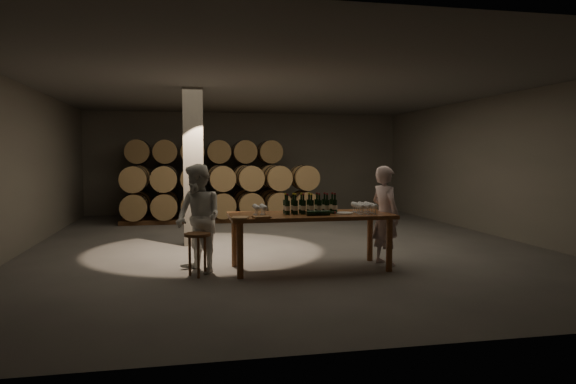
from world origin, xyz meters
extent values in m
plane|color=#524F4D|center=(0.00, 0.00, 0.00)|extent=(12.00, 12.00, 0.00)
plane|color=#605E59|center=(0.00, 0.00, 3.20)|extent=(12.00, 12.00, 0.00)
plane|color=#6B665B|center=(0.00, 6.00, 1.60)|extent=(10.00, 0.00, 10.00)
plane|color=#6B665B|center=(0.00, -6.00, 1.60)|extent=(10.00, 0.00, 10.00)
plane|color=#6B665B|center=(-5.00, 0.00, 1.60)|extent=(0.00, 12.00, 12.00)
plane|color=#6B665B|center=(5.00, 0.00, 1.60)|extent=(0.00, 12.00, 12.00)
cube|color=slate|center=(-1.80, 0.20, 1.60)|extent=(0.40, 0.40, 3.20)
cylinder|color=brown|center=(-1.18, -2.93, 0.42)|extent=(0.10, 0.10, 0.84)
cylinder|color=brown|center=(1.18, -2.93, 0.42)|extent=(0.10, 0.10, 0.84)
cylinder|color=brown|center=(-1.18, -2.07, 0.42)|extent=(0.10, 0.10, 0.84)
cylinder|color=brown|center=(1.18, -2.07, 0.42)|extent=(0.10, 0.10, 0.84)
cube|color=brown|center=(0.00, -2.50, 0.87)|extent=(2.60, 1.10, 0.06)
cube|color=brown|center=(-1.35, 4.90, 0.06)|extent=(4.70, 0.10, 0.12)
cube|color=brown|center=(-1.35, 5.50, 0.06)|extent=(4.70, 0.10, 0.12)
cylinder|color=#AB7F4D|center=(-3.30, 5.20, 0.47)|extent=(0.70, 0.95, 0.70)
cylinder|color=black|center=(-3.30, 4.94, 0.47)|extent=(0.73, 0.04, 0.73)
cylinder|color=black|center=(-3.30, 5.46, 0.47)|extent=(0.73, 0.04, 0.73)
cylinder|color=#AB7F4D|center=(-2.52, 5.20, 0.47)|extent=(0.70, 0.95, 0.70)
cylinder|color=black|center=(-2.52, 4.94, 0.47)|extent=(0.73, 0.04, 0.73)
cylinder|color=black|center=(-2.52, 5.46, 0.47)|extent=(0.73, 0.04, 0.73)
cylinder|color=#AB7F4D|center=(-1.74, 5.20, 0.47)|extent=(0.70, 0.95, 0.70)
cylinder|color=black|center=(-1.74, 4.94, 0.47)|extent=(0.73, 0.04, 0.73)
cylinder|color=black|center=(-1.74, 5.46, 0.47)|extent=(0.73, 0.04, 0.73)
cylinder|color=#AB7F4D|center=(-0.96, 5.20, 0.47)|extent=(0.70, 0.95, 0.70)
cylinder|color=black|center=(-0.96, 4.94, 0.47)|extent=(0.73, 0.04, 0.73)
cylinder|color=black|center=(-0.96, 5.46, 0.47)|extent=(0.73, 0.04, 0.73)
cylinder|color=#AB7F4D|center=(-0.18, 5.20, 0.47)|extent=(0.70, 0.95, 0.70)
cylinder|color=black|center=(-0.18, 4.94, 0.47)|extent=(0.73, 0.04, 0.73)
cylinder|color=black|center=(-0.18, 5.46, 0.47)|extent=(0.73, 0.04, 0.73)
cylinder|color=#AB7F4D|center=(0.60, 5.20, 0.47)|extent=(0.70, 0.95, 0.70)
cylinder|color=black|center=(0.60, 4.94, 0.47)|extent=(0.73, 0.04, 0.73)
cylinder|color=black|center=(0.60, 5.46, 0.47)|extent=(0.73, 0.04, 0.73)
cylinder|color=#AB7F4D|center=(-3.30, 5.20, 1.21)|extent=(0.70, 0.95, 0.70)
cylinder|color=black|center=(-3.30, 4.94, 1.21)|extent=(0.73, 0.04, 0.73)
cylinder|color=black|center=(-3.30, 5.46, 1.21)|extent=(0.73, 0.04, 0.73)
cylinder|color=#AB7F4D|center=(-2.52, 5.20, 1.21)|extent=(0.70, 0.95, 0.70)
cylinder|color=black|center=(-2.52, 4.94, 1.21)|extent=(0.73, 0.04, 0.73)
cylinder|color=black|center=(-2.52, 5.46, 1.21)|extent=(0.73, 0.04, 0.73)
cylinder|color=#AB7F4D|center=(-1.74, 5.20, 1.21)|extent=(0.70, 0.95, 0.70)
cylinder|color=black|center=(-1.74, 4.94, 1.21)|extent=(0.73, 0.04, 0.73)
cylinder|color=black|center=(-1.74, 5.46, 1.21)|extent=(0.73, 0.04, 0.73)
cylinder|color=#AB7F4D|center=(-0.96, 5.20, 1.21)|extent=(0.70, 0.95, 0.70)
cylinder|color=black|center=(-0.96, 4.94, 1.21)|extent=(0.73, 0.04, 0.73)
cylinder|color=black|center=(-0.96, 5.46, 1.21)|extent=(0.73, 0.04, 0.73)
cylinder|color=#AB7F4D|center=(-0.18, 5.20, 1.21)|extent=(0.70, 0.95, 0.70)
cylinder|color=black|center=(-0.18, 4.94, 1.21)|extent=(0.73, 0.04, 0.73)
cylinder|color=black|center=(-0.18, 5.46, 1.21)|extent=(0.73, 0.04, 0.73)
cylinder|color=#AB7F4D|center=(0.60, 5.20, 1.21)|extent=(0.70, 0.95, 0.70)
cylinder|color=black|center=(0.60, 4.94, 1.21)|extent=(0.73, 0.04, 0.73)
cylinder|color=black|center=(0.60, 5.46, 1.21)|extent=(0.73, 0.04, 0.73)
cylinder|color=#AB7F4D|center=(-3.30, 5.20, 1.95)|extent=(0.70, 0.95, 0.70)
cylinder|color=black|center=(-3.30, 4.94, 1.95)|extent=(0.73, 0.04, 0.73)
cylinder|color=black|center=(-3.30, 5.46, 1.95)|extent=(0.73, 0.04, 0.73)
cylinder|color=#AB7F4D|center=(-2.52, 5.20, 1.95)|extent=(0.70, 0.95, 0.70)
cylinder|color=black|center=(-2.52, 4.94, 1.95)|extent=(0.73, 0.04, 0.73)
cylinder|color=black|center=(-2.52, 5.46, 1.95)|extent=(0.73, 0.04, 0.73)
cylinder|color=#AB7F4D|center=(-1.74, 5.20, 1.95)|extent=(0.70, 0.95, 0.70)
cylinder|color=black|center=(-1.74, 4.94, 1.95)|extent=(0.73, 0.04, 0.73)
cylinder|color=black|center=(-1.74, 5.46, 1.95)|extent=(0.73, 0.04, 0.73)
cylinder|color=#AB7F4D|center=(-0.96, 5.20, 1.95)|extent=(0.70, 0.95, 0.70)
cylinder|color=black|center=(-0.96, 4.94, 1.95)|extent=(0.73, 0.04, 0.73)
cylinder|color=black|center=(-0.96, 5.46, 1.95)|extent=(0.73, 0.04, 0.73)
cylinder|color=#AB7F4D|center=(-0.18, 5.20, 1.95)|extent=(0.70, 0.95, 0.70)
cylinder|color=black|center=(-0.18, 4.94, 1.95)|extent=(0.73, 0.04, 0.73)
cylinder|color=black|center=(-0.18, 5.46, 1.95)|extent=(0.73, 0.04, 0.73)
cylinder|color=#AB7F4D|center=(0.60, 5.20, 1.95)|extent=(0.70, 0.95, 0.70)
cylinder|color=black|center=(0.60, 4.94, 1.95)|extent=(0.73, 0.04, 0.73)
cylinder|color=black|center=(0.60, 5.46, 1.95)|extent=(0.73, 0.04, 0.73)
cube|color=brown|center=(-0.96, 3.50, 0.06)|extent=(5.48, 0.10, 0.12)
cube|color=brown|center=(-0.96, 4.10, 0.06)|extent=(5.48, 0.10, 0.12)
cylinder|color=#AB7F4D|center=(-3.30, 3.80, 0.47)|extent=(0.70, 0.95, 0.70)
cylinder|color=black|center=(-3.30, 3.54, 0.47)|extent=(0.73, 0.04, 0.73)
cylinder|color=black|center=(-3.30, 4.06, 0.47)|extent=(0.73, 0.04, 0.73)
cylinder|color=#AB7F4D|center=(-2.52, 3.80, 0.47)|extent=(0.70, 0.95, 0.70)
cylinder|color=black|center=(-2.52, 3.54, 0.47)|extent=(0.73, 0.04, 0.73)
cylinder|color=black|center=(-2.52, 4.06, 0.47)|extent=(0.73, 0.04, 0.73)
cylinder|color=#AB7F4D|center=(-1.74, 3.80, 0.47)|extent=(0.70, 0.95, 0.70)
cylinder|color=black|center=(-1.74, 3.54, 0.47)|extent=(0.73, 0.04, 0.73)
cylinder|color=black|center=(-1.74, 4.06, 0.47)|extent=(0.73, 0.04, 0.73)
cylinder|color=#AB7F4D|center=(-0.96, 3.80, 0.47)|extent=(0.70, 0.95, 0.70)
cylinder|color=black|center=(-0.96, 3.54, 0.47)|extent=(0.73, 0.04, 0.73)
cylinder|color=black|center=(-0.96, 4.06, 0.47)|extent=(0.73, 0.04, 0.73)
cylinder|color=#AB7F4D|center=(-0.18, 3.80, 0.47)|extent=(0.70, 0.95, 0.70)
cylinder|color=black|center=(-0.18, 3.54, 0.47)|extent=(0.73, 0.04, 0.73)
cylinder|color=black|center=(-0.18, 4.06, 0.47)|extent=(0.73, 0.04, 0.73)
cylinder|color=#AB7F4D|center=(0.60, 3.80, 0.47)|extent=(0.70, 0.95, 0.70)
cylinder|color=black|center=(0.60, 3.54, 0.47)|extent=(0.73, 0.04, 0.73)
cylinder|color=black|center=(0.60, 4.06, 0.47)|extent=(0.73, 0.04, 0.73)
cylinder|color=#AB7F4D|center=(1.38, 3.80, 0.47)|extent=(0.70, 0.95, 0.70)
cylinder|color=black|center=(1.38, 3.54, 0.47)|extent=(0.73, 0.04, 0.73)
cylinder|color=black|center=(1.38, 4.06, 0.47)|extent=(0.73, 0.04, 0.73)
cylinder|color=#AB7F4D|center=(-3.30, 3.80, 1.21)|extent=(0.70, 0.95, 0.70)
cylinder|color=black|center=(-3.30, 3.54, 1.21)|extent=(0.73, 0.04, 0.73)
cylinder|color=black|center=(-3.30, 4.06, 1.21)|extent=(0.73, 0.04, 0.73)
cylinder|color=#AB7F4D|center=(-2.52, 3.80, 1.21)|extent=(0.70, 0.95, 0.70)
cylinder|color=black|center=(-2.52, 3.54, 1.21)|extent=(0.73, 0.04, 0.73)
cylinder|color=black|center=(-2.52, 4.06, 1.21)|extent=(0.73, 0.04, 0.73)
cylinder|color=#AB7F4D|center=(-1.74, 3.80, 1.21)|extent=(0.70, 0.95, 0.70)
cylinder|color=black|center=(-1.74, 3.54, 1.21)|extent=(0.73, 0.04, 0.73)
cylinder|color=black|center=(-1.74, 4.06, 1.21)|extent=(0.73, 0.04, 0.73)
cylinder|color=#AB7F4D|center=(-0.96, 3.80, 1.21)|extent=(0.70, 0.95, 0.70)
cylinder|color=black|center=(-0.96, 3.54, 1.21)|extent=(0.73, 0.04, 0.73)
cylinder|color=black|center=(-0.96, 4.06, 1.21)|extent=(0.73, 0.04, 0.73)
cylinder|color=#AB7F4D|center=(-0.18, 3.80, 1.21)|extent=(0.70, 0.95, 0.70)
cylinder|color=black|center=(-0.18, 3.54, 1.21)|extent=(0.73, 0.04, 0.73)
cylinder|color=black|center=(-0.18, 4.06, 1.21)|extent=(0.73, 0.04, 0.73)
cylinder|color=#AB7F4D|center=(0.60, 3.80, 1.21)|extent=(0.70, 0.95, 0.70)
cylinder|color=black|center=(0.60, 3.54, 1.21)|extent=(0.73, 0.04, 0.73)
cylinder|color=black|center=(0.60, 4.06, 1.21)|extent=(0.73, 0.04, 0.73)
cylinder|color=#AB7F4D|center=(1.38, 3.80, 1.21)|extent=(0.70, 0.95, 0.70)
cylinder|color=black|center=(1.38, 3.54, 1.21)|extent=(0.73, 0.04, 0.73)
cylinder|color=black|center=(1.38, 4.06, 1.21)|extent=(0.73, 0.04, 0.73)
cylinder|color=black|center=(-0.39, -2.57, 1.01)|extent=(0.08, 0.08, 0.22)
cylinder|color=silver|center=(-0.39, -2.57, 1.00)|extent=(0.08, 0.08, 0.07)
cylinder|color=black|center=(-0.39, -2.57, 1.17)|extent=(0.03, 0.03, 0.09)
cylinder|color=yellow|center=(-0.39, -2.57, 1.22)|extent=(0.03, 0.03, 0.03)
cylinder|color=black|center=(-0.39, -2.42, 1.01)|extent=(0.08, 0.08, 0.22)
cylinder|color=silver|center=(-0.39, -2.42, 1.00)|extent=(0.08, 0.08, 0.07)
cylinder|color=black|center=(-0.39, -2.42, 1.17)|extent=(0.03, 0.03, 0.09)
cylinder|color=maroon|center=(-0.39, -2.42, 1.22)|extent=(0.03, 0.03, 0.03)
cylinder|color=black|center=(-0.26, -2.57, 1.01)|extent=(0.08, 0.08, 0.22)
cylinder|color=silver|center=(-0.26, -2.57, 1.00)|extent=(0.08, 0.08, 0.07)
cylinder|color=black|center=(-0.26, -2.57, 1.17)|extent=(0.03, 0.03, 0.09)
cylinder|color=maroon|center=(-0.26, -2.57, 1.22)|extent=(0.03, 0.03, 0.03)
cylinder|color=black|center=(-0.26, -2.42, 1.01)|extent=(0.08, 0.08, 0.22)
cylinder|color=silver|center=(-0.26, -2.42, 1.00)|extent=(0.08, 0.08, 0.07)
cylinder|color=black|center=(-0.26, -2.42, 1.17)|extent=(0.03, 0.03, 0.09)
cylinder|color=yellow|center=(-0.26, -2.42, 1.22)|extent=(0.03, 0.03, 0.03)
cylinder|color=black|center=(-0.13, -2.57, 1.01)|extent=(0.08, 0.08, 0.22)
cylinder|color=silver|center=(-0.13, -2.57, 1.00)|extent=(0.08, 0.08, 0.07)
cylinder|color=black|center=(-0.13, -2.57, 1.17)|extent=(0.03, 0.03, 0.09)
cylinder|color=yellow|center=(-0.13, -2.57, 1.22)|extent=(0.03, 0.03, 0.03)
cylinder|color=black|center=(-0.13, -2.42, 1.01)|extent=(0.08, 0.08, 0.22)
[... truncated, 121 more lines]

